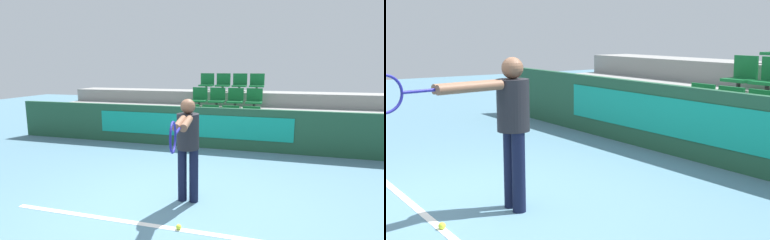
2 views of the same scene
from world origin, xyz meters
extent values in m
plane|color=slate|center=(0.00, 0.00, 0.00)|extent=(30.00, 30.00, 0.00)
cube|color=white|center=(0.00, -0.30, 0.00)|extent=(4.03, 0.08, 0.01)
cube|color=#1E4C33|center=(0.00, 3.47, 0.49)|extent=(10.93, 0.12, 0.99)
cube|color=#0F937A|center=(-0.60, 3.40, 0.54)|extent=(4.81, 0.02, 0.54)
cube|color=gray|center=(0.00, 4.03, 0.20)|extent=(10.53, 0.98, 0.40)
cube|color=gray|center=(0.00, 5.01, 0.40)|extent=(10.53, 0.98, 0.79)
cube|color=gray|center=(0.00, 5.99, 0.60)|extent=(10.53, 0.98, 1.19)
cylinder|color=#333333|center=(-0.80, 4.08, 0.47)|extent=(0.07, 0.07, 0.14)
cube|color=#146B33|center=(-0.80, 4.08, 0.57)|extent=(0.45, 0.37, 0.05)
cube|color=#146B33|center=(-0.80, 4.25, 0.77)|extent=(0.45, 0.04, 0.36)
cylinder|color=#333333|center=(-0.27, 4.08, 0.47)|extent=(0.07, 0.07, 0.14)
cube|color=#146B33|center=(-0.27, 4.08, 0.57)|extent=(0.45, 0.37, 0.05)
cube|color=#146B33|center=(-0.27, 4.25, 0.77)|extent=(0.45, 0.04, 0.36)
cylinder|color=#333333|center=(0.27, 4.08, 0.47)|extent=(0.07, 0.07, 0.14)
cube|color=#146B33|center=(0.27, 4.08, 0.57)|extent=(0.45, 0.37, 0.05)
cube|color=#146B33|center=(0.27, 4.25, 0.77)|extent=(0.45, 0.04, 0.36)
cylinder|color=#333333|center=(0.80, 4.08, 0.47)|extent=(0.07, 0.07, 0.14)
cube|color=#146B33|center=(0.80, 4.08, 0.57)|extent=(0.45, 0.37, 0.05)
cube|color=#146B33|center=(0.80, 4.25, 0.77)|extent=(0.45, 0.04, 0.36)
cylinder|color=#333333|center=(-0.80, 5.06, 0.87)|extent=(0.07, 0.07, 0.14)
cube|color=#146B33|center=(-0.80, 5.06, 0.96)|extent=(0.45, 0.37, 0.05)
cube|color=#146B33|center=(-0.80, 5.22, 1.17)|extent=(0.45, 0.04, 0.36)
cylinder|color=#333333|center=(-0.27, 5.06, 0.87)|extent=(0.07, 0.07, 0.14)
cube|color=#146B33|center=(-0.27, 5.06, 0.96)|extent=(0.45, 0.37, 0.05)
cube|color=#146B33|center=(-0.27, 5.22, 1.17)|extent=(0.45, 0.04, 0.36)
cylinder|color=#333333|center=(0.27, 5.06, 0.87)|extent=(0.07, 0.07, 0.14)
cube|color=#146B33|center=(0.27, 5.06, 0.96)|extent=(0.45, 0.37, 0.05)
cube|color=#146B33|center=(0.27, 5.22, 1.17)|extent=(0.45, 0.04, 0.36)
cylinder|color=#333333|center=(0.80, 5.06, 0.87)|extent=(0.07, 0.07, 0.14)
cube|color=#146B33|center=(0.80, 5.06, 0.96)|extent=(0.45, 0.37, 0.05)
cube|color=#146B33|center=(0.80, 5.22, 1.17)|extent=(0.45, 0.04, 0.36)
cylinder|color=#333333|center=(-0.80, 6.03, 1.26)|extent=(0.07, 0.07, 0.14)
cube|color=#146B33|center=(-0.80, 6.03, 1.36)|extent=(0.45, 0.37, 0.05)
cube|color=#146B33|center=(-0.80, 6.20, 1.57)|extent=(0.45, 0.04, 0.36)
cylinder|color=#333333|center=(-0.27, 6.03, 1.26)|extent=(0.07, 0.07, 0.14)
cube|color=#146B33|center=(-0.27, 6.03, 1.36)|extent=(0.45, 0.37, 0.05)
cube|color=#146B33|center=(-0.27, 6.20, 1.57)|extent=(0.45, 0.04, 0.36)
cylinder|color=#333333|center=(0.27, 6.03, 1.26)|extent=(0.07, 0.07, 0.14)
cube|color=#146B33|center=(0.27, 6.03, 1.36)|extent=(0.45, 0.37, 0.05)
cube|color=#146B33|center=(0.27, 6.20, 1.57)|extent=(0.45, 0.04, 0.36)
cylinder|color=#333333|center=(0.80, 6.03, 1.26)|extent=(0.07, 0.07, 0.14)
cube|color=#146B33|center=(0.80, 6.03, 1.36)|extent=(0.45, 0.37, 0.05)
cube|color=#146B33|center=(0.80, 6.20, 1.57)|extent=(0.45, 0.04, 0.36)
cylinder|color=black|center=(0.13, 0.50, 0.39)|extent=(0.13, 0.13, 0.79)
cylinder|color=black|center=(0.30, 0.50, 0.39)|extent=(0.13, 0.13, 0.79)
cylinder|color=black|center=(0.21, 0.50, 1.04)|extent=(0.31, 0.31, 0.50)
sphere|color=brown|center=(0.21, 0.50, 1.39)|extent=(0.21, 0.21, 0.21)
cylinder|color=brown|center=(0.25, 0.02, 1.25)|extent=(0.20, 0.66, 0.09)
cylinder|color=brown|center=(0.34, 0.02, 1.25)|extent=(0.20, 0.66, 0.09)
cylinder|color=navy|center=(0.38, -0.46, 1.25)|extent=(0.08, 0.30, 0.03)
torus|color=navy|center=(0.43, -0.75, 1.25)|extent=(0.08, 0.32, 0.32)
sphere|color=#CCDB33|center=(0.33, -0.29, 0.03)|extent=(0.07, 0.07, 0.07)
camera|label=1|loc=(1.38, -3.44, 1.91)|focal=28.00mm
camera|label=2|loc=(4.72, -1.87, 1.74)|focal=50.00mm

